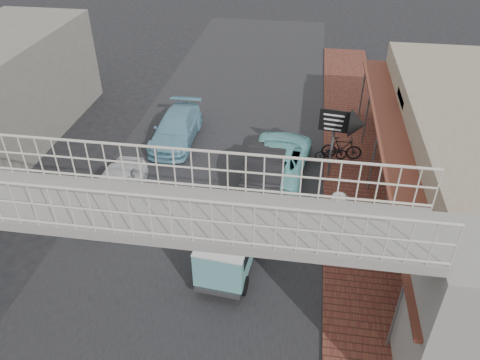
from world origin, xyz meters
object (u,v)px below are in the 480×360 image
(motorcycle_near, at_px, (331,153))
(arrow_sign, at_px, (355,125))
(motorcycle_far, at_px, (342,148))
(angkot_van, at_px, (231,239))
(street_clock, at_px, (339,205))
(white_hatchback, at_px, (115,189))
(angkot_far, at_px, (176,129))
(dark_sedan, at_px, (263,175))
(angkot_curb, at_px, (279,158))

(motorcycle_near, height_order, arrow_sign, arrow_sign)
(motorcycle_near, bearing_deg, motorcycle_far, -82.29)
(angkot_van, distance_m, street_clock, 3.87)
(white_hatchback, relative_size, angkot_far, 0.87)
(angkot_van, height_order, motorcycle_near, angkot_van)
(dark_sedan, distance_m, motorcycle_near, 4.06)
(white_hatchback, distance_m, motorcycle_near, 10.00)
(angkot_far, relative_size, street_clock, 1.83)
(angkot_far, bearing_deg, motorcycle_far, -5.07)
(white_hatchback, height_order, angkot_curb, angkot_curb)
(angkot_far, height_order, motorcycle_far, angkot_far)
(dark_sedan, bearing_deg, angkot_van, -96.29)
(angkot_van, height_order, motorcycle_far, angkot_van)
(white_hatchback, distance_m, angkot_van, 6.05)
(motorcycle_near, distance_m, street_clock, 6.64)
(dark_sedan, relative_size, angkot_curb, 0.89)
(angkot_curb, height_order, street_clock, street_clock)
(angkot_far, relative_size, motorcycle_far, 2.55)
(motorcycle_near, bearing_deg, dark_sedan, 118.52)
(white_hatchback, xyz_separation_m, motorcycle_far, (9.36, 4.80, -0.05))
(street_clock, bearing_deg, motorcycle_far, 98.77)
(motorcycle_near, relative_size, motorcycle_far, 0.82)
(angkot_far, bearing_deg, arrow_sign, -15.76)
(dark_sedan, relative_size, motorcycle_near, 3.09)
(white_hatchback, height_order, street_clock, street_clock)
(motorcycle_near, height_order, street_clock, street_clock)
(dark_sedan, bearing_deg, angkot_far, 144.26)
(motorcycle_far, bearing_deg, angkot_curb, 116.04)
(angkot_far, xyz_separation_m, motorcycle_far, (8.21, -0.65, -0.03))
(dark_sedan, relative_size, angkot_far, 0.99)
(dark_sedan, xyz_separation_m, motorcycle_far, (3.40, 3.02, -0.12))
(white_hatchback, bearing_deg, arrow_sign, 19.42)
(dark_sedan, distance_m, angkot_van, 4.66)
(angkot_curb, height_order, angkot_van, angkot_van)
(white_hatchback, height_order, arrow_sign, arrow_sign)
(dark_sedan, bearing_deg, motorcycle_near, 45.53)
(dark_sedan, height_order, angkot_van, angkot_van)
(angkot_curb, bearing_deg, arrow_sign, -177.51)
(dark_sedan, distance_m, angkot_far, 6.06)
(angkot_curb, distance_m, arrow_sign, 3.72)
(angkot_curb, bearing_deg, motorcycle_near, -146.30)
(motorcycle_far, bearing_deg, street_clock, 175.29)
(angkot_van, bearing_deg, motorcycle_far, 67.39)
(angkot_far, relative_size, arrow_sign, 1.45)
(street_clock, bearing_deg, dark_sedan, 142.13)
(white_hatchback, distance_m, dark_sedan, 6.23)
(angkot_far, xyz_separation_m, motorcycle_near, (7.73, -0.86, -0.20))
(angkot_far, bearing_deg, angkot_van, -63.69)
(angkot_van, relative_size, motorcycle_near, 2.48)
(angkot_far, height_order, street_clock, street_clock)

